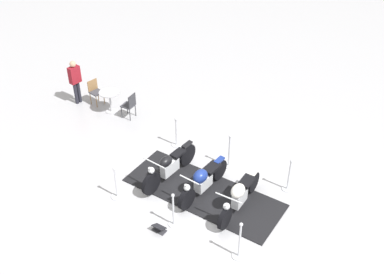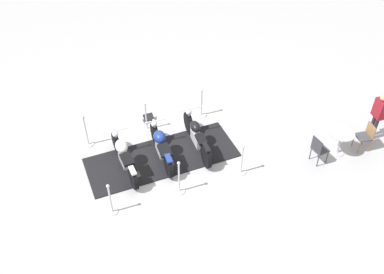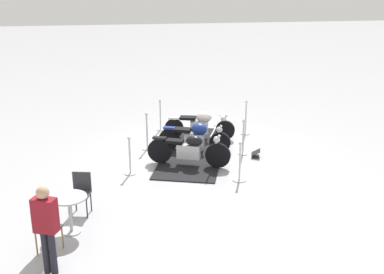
{
  "view_description": "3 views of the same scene",
  "coord_description": "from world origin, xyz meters",
  "px_view_note": "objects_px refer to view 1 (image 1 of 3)",
  "views": [
    {
      "loc": [
        -9.32,
        -2.23,
        8.81
      ],
      "look_at": [
        1.05,
        0.61,
        1.07
      ],
      "focal_mm": 43.41,
      "sensor_mm": 36.0,
      "label": 1
    },
    {
      "loc": [
        7.8,
        -5.47,
        9.25
      ],
      "look_at": [
        0.73,
        0.55,
        1.01
      ],
      "focal_mm": 41.57,
      "sensor_mm": 36.0,
      "label": 2
    },
    {
      "loc": [
        2.22,
        12.87,
        4.9
      ],
      "look_at": [
        0.17,
        0.61,
        0.67
      ],
      "focal_mm": 44.08,
      "sensor_mm": 36.0,
      "label": 3
    }
  ],
  "objects_px": {
    "stanchion_right_rear": "(239,246)",
    "bystander_person": "(75,78)",
    "stanchion_left_front": "(176,136)",
    "cafe_chair_across_table": "(95,90)",
    "stanchion_right_front": "(117,188)",
    "motorcycle_black": "(169,166)",
    "stanchion_left_mid": "(229,156)",
    "stanchion_right_mid": "(173,214)",
    "cafe_table": "(110,97)",
    "cafe_chair_near_table": "(130,104)",
    "stanchion_left_rear": "(289,179)",
    "motorcycle_navy": "(203,180)",
    "info_placard": "(159,229)",
    "motorcycle_cream": "(239,196)"
  },
  "relations": [
    {
      "from": "stanchion_left_mid",
      "to": "bystander_person",
      "type": "relative_size",
      "value": 0.69
    },
    {
      "from": "info_placard",
      "to": "cafe_chair_near_table",
      "type": "height_order",
      "value": "cafe_chair_near_table"
    },
    {
      "from": "motorcycle_cream",
      "to": "bystander_person",
      "type": "bearing_deg",
      "value": -104.1
    },
    {
      "from": "motorcycle_navy",
      "to": "cafe_chair_across_table",
      "type": "height_order",
      "value": "motorcycle_navy"
    },
    {
      "from": "motorcycle_navy",
      "to": "stanchion_left_rear",
      "type": "relative_size",
      "value": 1.94
    },
    {
      "from": "stanchion_right_rear",
      "to": "bystander_person",
      "type": "bearing_deg",
      "value": 51.82
    },
    {
      "from": "stanchion_left_front",
      "to": "info_placard",
      "type": "bearing_deg",
      "value": -170.04
    },
    {
      "from": "motorcycle_black",
      "to": "cafe_chair_near_table",
      "type": "bearing_deg",
      "value": -118.63
    },
    {
      "from": "motorcycle_black",
      "to": "motorcycle_cream",
      "type": "bearing_deg",
      "value": 93.76
    },
    {
      "from": "motorcycle_navy",
      "to": "info_placard",
      "type": "distance_m",
      "value": 1.83
    },
    {
      "from": "stanchion_left_front",
      "to": "cafe_table",
      "type": "xyz_separation_m",
      "value": [
        1.3,
        2.8,
        0.24
      ]
    },
    {
      "from": "motorcycle_black",
      "to": "cafe_chair_near_table",
      "type": "height_order",
      "value": "motorcycle_black"
    },
    {
      "from": "stanchion_left_front",
      "to": "cafe_chair_across_table",
      "type": "bearing_deg",
      "value": 64.62
    },
    {
      "from": "motorcycle_black",
      "to": "stanchion_left_mid",
      "type": "distance_m",
      "value": 1.85
    },
    {
      "from": "stanchion_left_rear",
      "to": "stanchion_right_rear",
      "type": "relative_size",
      "value": 0.93
    },
    {
      "from": "motorcycle_black",
      "to": "stanchion_right_mid",
      "type": "height_order",
      "value": "stanchion_right_mid"
    },
    {
      "from": "motorcycle_black",
      "to": "motorcycle_navy",
      "type": "height_order",
      "value": "motorcycle_black"
    },
    {
      "from": "stanchion_left_mid",
      "to": "stanchion_right_mid",
      "type": "distance_m",
      "value": 2.85
    },
    {
      "from": "motorcycle_cream",
      "to": "stanchion_right_rear",
      "type": "bearing_deg",
      "value": 27.24
    },
    {
      "from": "stanchion_left_mid",
      "to": "stanchion_left_rear",
      "type": "height_order",
      "value": "stanchion_left_mid"
    },
    {
      "from": "stanchion_left_front",
      "to": "cafe_chair_near_table",
      "type": "bearing_deg",
      "value": 60.6
    },
    {
      "from": "stanchion_left_rear",
      "to": "cafe_chair_near_table",
      "type": "relative_size",
      "value": 1.15
    },
    {
      "from": "stanchion_right_mid",
      "to": "stanchion_right_front",
      "type": "distance_m",
      "value": 1.89
    },
    {
      "from": "stanchion_right_mid",
      "to": "cafe_table",
      "type": "bearing_deg",
      "value": 38.99
    },
    {
      "from": "stanchion_right_front",
      "to": "stanchion_left_rear",
      "type": "relative_size",
      "value": 0.98
    },
    {
      "from": "stanchion_left_front",
      "to": "stanchion_right_rear",
      "type": "relative_size",
      "value": 0.91
    },
    {
      "from": "cafe_table",
      "to": "cafe_chair_near_table",
      "type": "xyz_separation_m",
      "value": [
        -0.18,
        -0.8,
        -0.06
      ]
    },
    {
      "from": "stanchion_left_front",
      "to": "stanchion_right_front",
      "type": "height_order",
      "value": "stanchion_right_front"
    },
    {
      "from": "stanchion_left_mid",
      "to": "stanchion_right_front",
      "type": "bearing_deg",
      "value": 128.52
    },
    {
      "from": "motorcycle_cream",
      "to": "stanchion_left_rear",
      "type": "height_order",
      "value": "stanchion_left_rear"
    },
    {
      "from": "stanchion_left_front",
      "to": "stanchion_left_rear",
      "type": "xyz_separation_m",
      "value": [
        -1.16,
        -3.6,
        0.03
      ]
    },
    {
      "from": "motorcycle_black",
      "to": "cafe_table",
      "type": "height_order",
      "value": "motorcycle_black"
    },
    {
      "from": "motorcycle_black",
      "to": "stanchion_right_rear",
      "type": "xyz_separation_m",
      "value": [
        -2.25,
        -2.45,
        -0.11
      ]
    },
    {
      "from": "cafe_chair_near_table",
      "to": "cafe_chair_across_table",
      "type": "distance_m",
      "value": 1.63
    },
    {
      "from": "motorcycle_navy",
      "to": "stanchion_right_mid",
      "type": "height_order",
      "value": "stanchion_right_mid"
    },
    {
      "from": "stanchion_right_rear",
      "to": "cafe_chair_near_table",
      "type": "bearing_deg",
      "value": 43.34
    },
    {
      "from": "motorcycle_navy",
      "to": "stanchion_left_rear",
      "type": "xyz_separation_m",
      "value": [
        0.8,
        -2.25,
        -0.1
      ]
    },
    {
      "from": "cafe_chair_near_table",
      "to": "bystander_person",
      "type": "relative_size",
      "value": 0.55
    },
    {
      "from": "motorcycle_navy",
      "to": "bystander_person",
      "type": "bearing_deg",
      "value": -100.85
    },
    {
      "from": "stanchion_right_front",
      "to": "bystander_person",
      "type": "relative_size",
      "value": 0.63
    },
    {
      "from": "stanchion_right_front",
      "to": "motorcycle_navy",
      "type": "bearing_deg",
      "value": -71.48
    },
    {
      "from": "motorcycle_black",
      "to": "stanchion_left_rear",
      "type": "height_order",
      "value": "stanchion_left_rear"
    },
    {
      "from": "stanchion_right_front",
      "to": "cafe_table",
      "type": "xyz_separation_m",
      "value": [
        4.02,
        1.92,
        0.28
      ]
    },
    {
      "from": "stanchion_left_mid",
      "to": "info_placard",
      "type": "bearing_deg",
      "value": 158.84
    },
    {
      "from": "motorcycle_navy",
      "to": "motorcycle_cream",
      "type": "bearing_deg",
      "value": 93.37
    },
    {
      "from": "stanchion_left_front",
      "to": "cafe_chair_across_table",
      "type": "relative_size",
      "value": 1.14
    },
    {
      "from": "stanchion_right_mid",
      "to": "cafe_table",
      "type": "distance_m",
      "value": 5.92
    },
    {
      "from": "motorcycle_navy",
      "to": "stanchion_left_front",
      "type": "bearing_deg",
      "value": -123.89
    },
    {
      "from": "stanchion_left_rear",
      "to": "cafe_chair_near_table",
      "type": "xyz_separation_m",
      "value": [
        2.29,
        5.6,
        0.15
      ]
    },
    {
      "from": "stanchion_left_rear",
      "to": "motorcycle_navy",
      "type": "bearing_deg",
      "value": 109.65
    }
  ]
}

